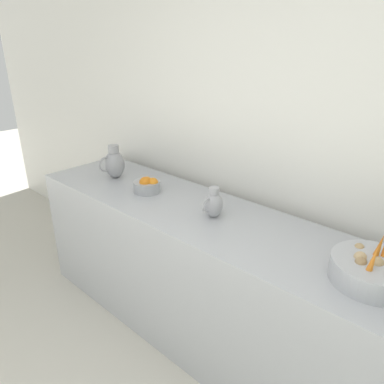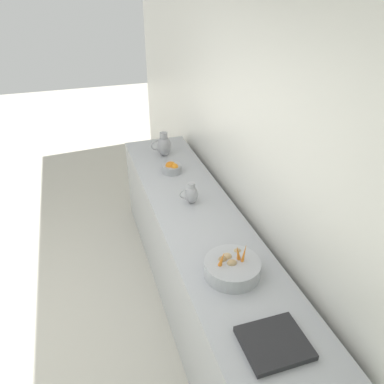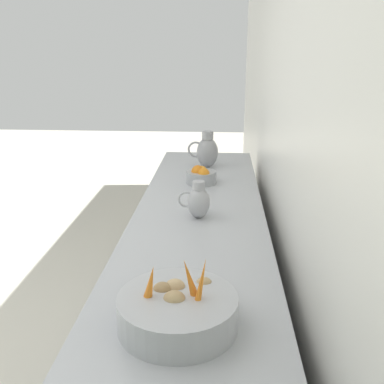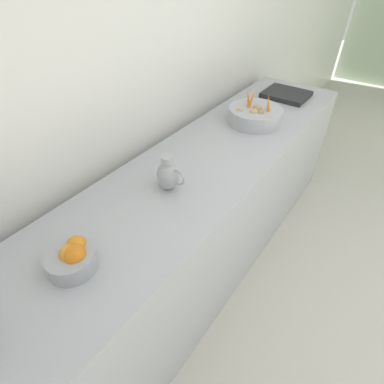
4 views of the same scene
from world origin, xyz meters
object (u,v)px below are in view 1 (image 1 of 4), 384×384
(vegetable_colander, at_px, (373,270))
(orange_bowl, at_px, (147,185))
(metal_pitcher_tall, at_px, (114,163))
(metal_pitcher_short, at_px, (214,204))

(vegetable_colander, bearing_deg, orange_bowl, -90.03)
(vegetable_colander, bearing_deg, metal_pitcher_tall, -90.71)
(orange_bowl, xyz_separation_m, metal_pitcher_tall, (-0.02, -0.40, 0.06))
(metal_pitcher_short, bearing_deg, metal_pitcher_tall, -90.57)
(vegetable_colander, height_order, metal_pitcher_short, vegetable_colander)
(vegetable_colander, relative_size, orange_bowl, 1.96)
(orange_bowl, distance_m, metal_pitcher_tall, 0.41)
(orange_bowl, xyz_separation_m, metal_pitcher_short, (-0.01, 0.58, 0.03))
(metal_pitcher_short, bearing_deg, orange_bowl, -88.71)
(vegetable_colander, distance_m, metal_pitcher_tall, 1.89)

